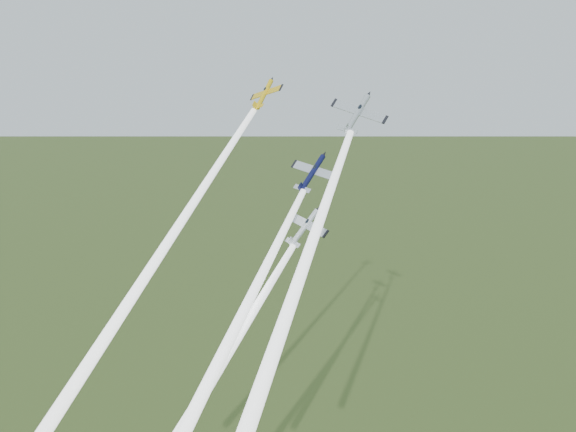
{
  "coord_description": "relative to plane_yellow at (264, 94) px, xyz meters",
  "views": [
    {
      "loc": [
        64.74,
        -86.41,
        115.67
      ],
      "look_at": [
        0.0,
        -6.0,
        92.0
      ],
      "focal_mm": 45.0,
      "sensor_mm": 36.0,
      "label": 1
    }
  ],
  "objects": [
    {
      "name": "smoke_trail_yellow",
      "position": [
        -3.69,
        -27.39,
        -29.85
      ],
      "size": [
        9.58,
        52.67,
        56.74
      ],
      "primitive_type": null,
      "rotation": [
        -0.75,
        0.0,
        -0.13
      ],
      "color": "white"
    },
    {
      "name": "plane_yellow",
      "position": [
        0.0,
        0.0,
        0.0
      ],
      "size": [
        8.19,
        6.99,
        7.95
      ],
      "primitive_type": null,
      "rotation": [
        0.82,
        -0.26,
        -0.13
      ],
      "color": "yellow"
    },
    {
      "name": "plane_silver_right",
      "position": [
        20.02,
        -3.45,
        -1.78
      ],
      "size": [
        8.86,
        8.33,
        8.96
      ],
      "primitive_type": null,
      "rotation": [
        0.82,
        0.26,
        0.19
      ],
      "color": "#A7B0B5"
    },
    {
      "name": "smoke_trail_silver_right",
      "position": [
        24.17,
        -24.72,
        -25.18
      ],
      "size": [
        10.33,
        40.59,
        43.84
      ],
      "primitive_type": null,
      "rotation": [
        -0.75,
        0.0,
        0.19
      ],
      "color": "white"
    },
    {
      "name": "smoke_trail_navy",
      "position": [
        12.19,
        -24.46,
        -34.55
      ],
      "size": [
        3.33,
        40.95,
        43.89
      ],
      "primitive_type": null,
      "rotation": [
        -0.75,
        0.0,
        0.02
      ],
      "color": "white"
    },
    {
      "name": "plane_navy",
      "position": [
        11.78,
        -2.77,
        -11.12
      ],
      "size": [
        9.22,
        6.72,
        8.17
      ],
      "primitive_type": null,
      "rotation": [
        0.82,
        0.16,
        0.02
      ],
      "color": "#0C0F38"
    },
    {
      "name": "plane_silver_low",
      "position": [
        13.68,
        -7.09,
        -18.4
      ],
      "size": [
        9.71,
        7.39,
        8.04
      ],
      "primitive_type": null,
      "rotation": [
        0.82,
        0.18,
        -0.16
      ],
      "color": "silver"
    },
    {
      "name": "smoke_trail_silver_low",
      "position": [
        10.21,
        -28.52,
        -41.84
      ],
      "size": [
        9.06,
        40.82,
        43.92
      ],
      "primitive_type": null,
      "rotation": [
        -0.75,
        0.0,
        -0.16
      ],
      "color": "white"
    }
  ]
}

